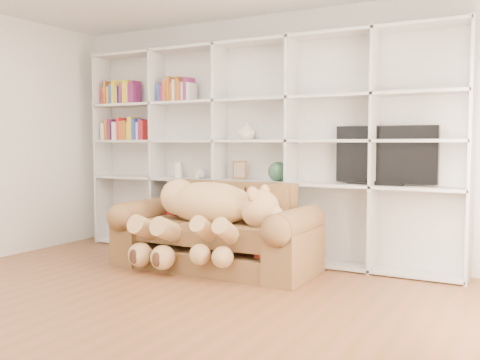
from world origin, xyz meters
The scene contains 14 objects.
floor centered at (0.00, 0.00, 0.00)m, with size 5.00×5.00×0.00m, color brown.
wall_back centered at (0.00, 2.50, 1.35)m, with size 5.00×0.02×2.70m, color white.
bookshelf centered at (-0.24, 2.36, 1.31)m, with size 4.43×0.35×2.40m.
sofa centered at (-0.13, 1.70, 0.33)m, with size 2.06×0.89×0.87m.
teddy_bear centered at (-0.15, 1.53, 0.59)m, with size 1.46×0.82×0.85m.
throw_pillow centered at (-0.66, 1.85, 0.62)m, with size 0.36×0.12×0.36m, color #56110E.
gift_box centered at (0.56, 1.62, 0.13)m, with size 0.32×0.30×0.26m, color red.
tv centered at (1.42, 2.35, 1.15)m, with size 0.99×0.18×0.58m.
picture_frame centered at (-0.18, 2.30, 0.98)m, with size 0.16×0.03×0.20m, color brown.
green_vase centered at (0.28, 2.30, 0.97)m, with size 0.21×0.21×0.21m, color #2B553B.
figurine_tall centered at (-1.02, 2.30, 0.96)m, with size 0.09×0.09×0.18m, color silver.
figurine_short centered at (-0.74, 2.30, 0.92)m, with size 0.06×0.06×0.11m, color silver.
snow_globe centered at (-0.69, 2.30, 0.93)m, with size 0.11×0.11×0.11m, color silver.
shelf_vase centered at (-0.10, 2.30, 1.41)m, with size 0.18×0.18×0.19m, color beige.
Camera 1 is at (2.68, -2.94, 1.28)m, focal length 40.00 mm.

